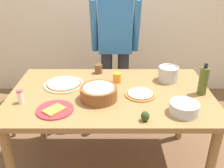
% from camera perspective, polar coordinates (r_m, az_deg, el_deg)
% --- Properties ---
extents(ground, '(8.00, 8.00, 0.00)m').
position_cam_1_polar(ground, '(2.44, -0.01, -17.93)').
color(ground, brown).
extents(dining_table, '(1.60, 0.96, 0.76)m').
position_cam_1_polar(dining_table, '(2.03, -0.01, -4.20)').
color(dining_table, olive).
rests_on(dining_table, ground).
extents(person_cook, '(0.49, 0.25, 1.62)m').
position_cam_1_polar(person_cook, '(2.62, 1.00, 9.36)').
color(person_cook, '#2D2D38').
rests_on(person_cook, ground).
extents(pizza_raw_on_board, '(0.33, 0.33, 0.02)m').
position_cam_1_polar(pizza_raw_on_board, '(2.14, -10.71, -0.01)').
color(pizza_raw_on_board, beige).
rests_on(pizza_raw_on_board, dining_table).
extents(pizza_cooked_on_tray, '(0.24, 0.24, 0.02)m').
position_cam_1_polar(pizza_cooked_on_tray, '(1.96, 6.77, -2.29)').
color(pizza_cooked_on_tray, '#C67A33').
rests_on(pizza_cooked_on_tray, dining_table).
extents(plate_with_slice, '(0.26, 0.26, 0.02)m').
position_cam_1_polar(plate_with_slice, '(1.79, -12.70, -5.72)').
color(plate_with_slice, red).
rests_on(plate_with_slice, dining_table).
extents(popcorn_bowl, '(0.28, 0.28, 0.11)m').
position_cam_1_polar(popcorn_bowl, '(1.87, -2.81, -1.77)').
color(popcorn_bowl, brown).
rests_on(popcorn_bowl, dining_table).
extents(mixing_bowl_steel, '(0.20, 0.20, 0.08)m').
position_cam_1_polar(mixing_bowl_steel, '(1.77, 16.41, -5.35)').
color(mixing_bowl_steel, '#B7B7BC').
rests_on(mixing_bowl_steel, dining_table).
extents(olive_oil_bottle, '(0.07, 0.07, 0.26)m').
position_cam_1_polar(olive_oil_bottle, '(2.04, 20.43, 0.67)').
color(olive_oil_bottle, '#47561E').
rests_on(olive_oil_bottle, dining_table).
extents(steel_pot, '(0.17, 0.17, 0.13)m').
position_cam_1_polar(steel_pot, '(2.21, 12.98, 2.30)').
color(steel_pot, '#B7B7BC').
rests_on(steel_pot, dining_table).
extents(cup_orange, '(0.07, 0.07, 0.08)m').
position_cam_1_polar(cup_orange, '(2.14, 1.43, 1.45)').
color(cup_orange, orange).
rests_on(cup_orange, dining_table).
extents(cup_small_brown, '(0.07, 0.07, 0.08)m').
position_cam_1_polar(cup_small_brown, '(2.32, -2.86, 3.51)').
color(cup_small_brown, brown).
rests_on(cup_small_brown, dining_table).
extents(salt_shaker, '(0.04, 0.04, 0.11)m').
position_cam_1_polar(salt_shaker, '(1.94, -20.00, -2.64)').
color(salt_shaker, white).
rests_on(salt_shaker, dining_table).
extents(avocado, '(0.06, 0.06, 0.07)m').
position_cam_1_polar(avocado, '(1.64, 7.84, -7.32)').
color(avocado, '#2D4219').
rests_on(avocado, dining_table).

